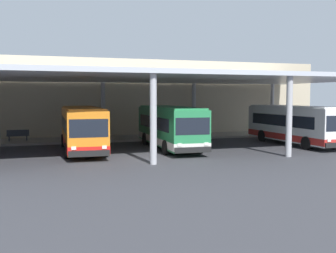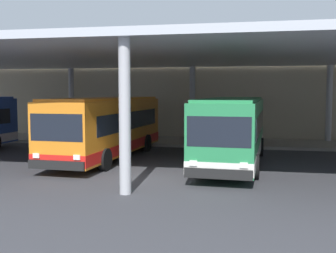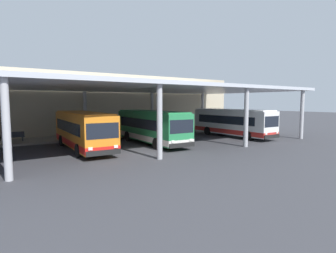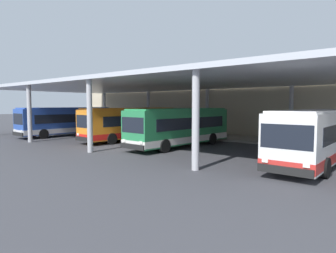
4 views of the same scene
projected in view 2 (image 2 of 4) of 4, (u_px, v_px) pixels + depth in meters
ground_plane at (144, 179)px, 16.49m from camera, size 200.00×200.00×0.00m
platform_kerb at (188, 142)px, 27.96m from camera, size 42.00×4.50×0.18m
station_building_facade at (195, 87)px, 30.82m from camera, size 48.00×1.60×7.61m
canopy_shelter at (171, 57)px, 21.42m from camera, size 40.00×17.00×5.55m
bus_second_bay at (108, 127)px, 21.41m from camera, size 3.10×10.65×3.17m
bus_middle_bay at (233, 130)px, 19.65m from camera, size 3.09×10.64×3.17m
bench_waiting at (84, 131)px, 29.48m from camera, size 1.80×0.45×0.92m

